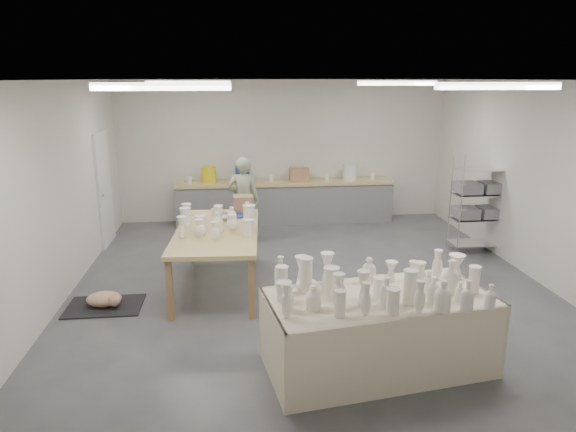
{
  "coord_description": "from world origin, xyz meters",
  "views": [
    {
      "loc": [
        -1.12,
        -6.99,
        3.02
      ],
      "look_at": [
        -0.31,
        0.29,
        1.05
      ],
      "focal_mm": 32.0,
      "sensor_mm": 36.0,
      "label": 1
    }
  ],
  "objects": [
    {
      "name": "room",
      "position": [
        -0.11,
        0.08,
        2.06
      ],
      "size": [
        8.0,
        8.02,
        3.0
      ],
      "color": "#424449",
      "rests_on": "ground"
    },
    {
      "name": "back_counter",
      "position": [
        -0.01,
        3.68,
        0.49
      ],
      "size": [
        4.6,
        0.6,
        1.24
      ],
      "color": "tan",
      "rests_on": "ground"
    },
    {
      "name": "wire_shelf",
      "position": [
        3.2,
        1.4,
        0.92
      ],
      "size": [
        0.88,
        0.48,
        1.8
      ],
      "color": "silver",
      "rests_on": "ground"
    },
    {
      "name": "drying_table",
      "position": [
        0.37,
        -2.18,
        0.46
      ],
      "size": [
        2.49,
        1.46,
        1.2
      ],
      "rotation": [
        0.0,
        0.0,
        0.15
      ],
      "color": "olive",
      "rests_on": "ground"
    },
    {
      "name": "work_table",
      "position": [
        -1.32,
        0.36,
        0.89
      ],
      "size": [
        1.32,
        2.42,
        1.26
      ],
      "rotation": [
        0.0,
        0.0,
        -0.06
      ],
      "color": "tan",
      "rests_on": "ground"
    },
    {
      "name": "rug",
      "position": [
        -2.9,
        -0.31,
        0.01
      ],
      "size": [
        1.0,
        0.7,
        0.02
      ],
      "primitive_type": "cube",
      "color": "black",
      "rests_on": "ground"
    },
    {
      "name": "cat",
      "position": [
        -2.88,
        -0.32,
        0.12
      ],
      "size": [
        0.51,
        0.39,
        0.2
      ],
      "rotation": [
        0.0,
        0.0,
        0.14
      ],
      "color": "white",
      "rests_on": "rug"
    },
    {
      "name": "potter",
      "position": [
        -0.92,
        2.39,
        0.82
      ],
      "size": [
        0.6,
        0.4,
        1.63
      ],
      "primitive_type": "imported",
      "rotation": [
        0.0,
        0.0,
        3.13
      ],
      "color": "#9AA882",
      "rests_on": "ground"
    },
    {
      "name": "red_stool",
      "position": [
        -0.92,
        2.66,
        0.25
      ],
      "size": [
        0.36,
        0.36,
        0.29
      ],
      "rotation": [
        0.0,
        0.0,
        0.21
      ],
      "color": "#AD1B18",
      "rests_on": "ground"
    }
  ]
}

